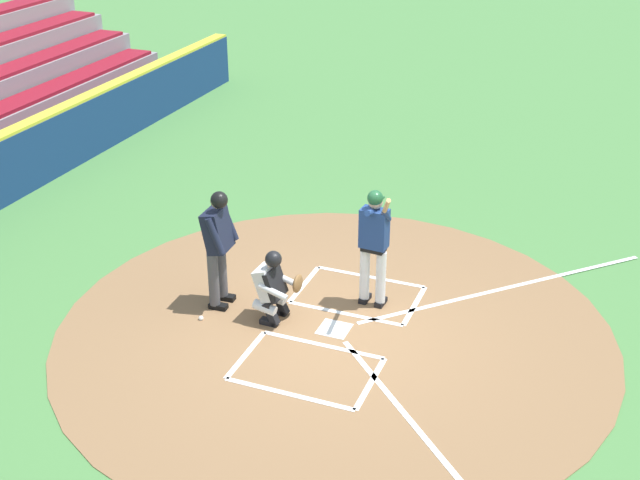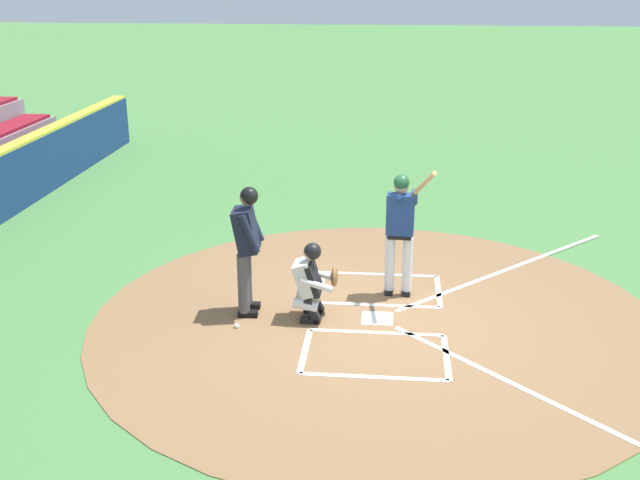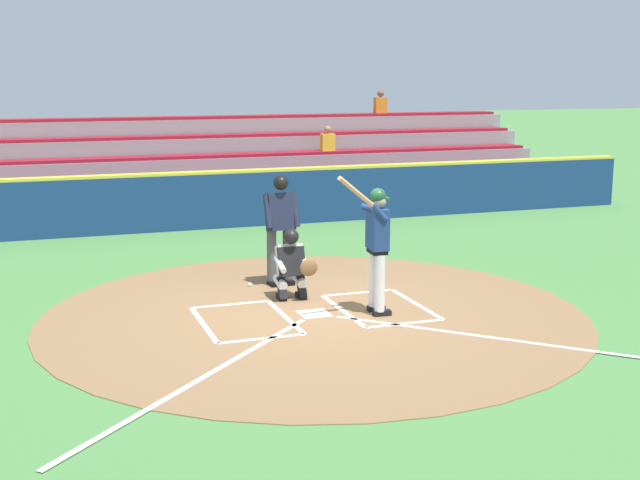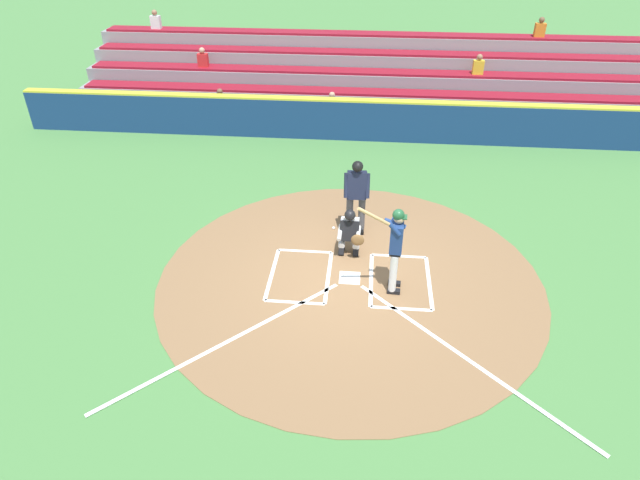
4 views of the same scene
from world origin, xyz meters
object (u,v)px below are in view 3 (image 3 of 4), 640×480
object	(u,v)px
batter	(377,241)
baseball	(250,285)
catcher	(292,263)
plate_umpire	(280,222)

from	to	relation	value
batter	baseball	xyz separation A→B (m)	(1.34, -2.20, -1.06)
batter	baseball	world-z (taller)	batter
catcher	plate_umpire	xyz separation A→B (m)	(-0.09, -0.91, 0.49)
catcher	batter	bearing A→B (deg)	127.18
batter	plate_umpire	size ratio (longest dim) A/B	1.14
batter	plate_umpire	distance (m)	2.28
catcher	plate_umpire	bearing A→B (deg)	-95.61
batter	baseball	size ratio (longest dim) A/B	28.76
batter	catcher	size ratio (longest dim) A/B	1.88
plate_umpire	baseball	size ratio (longest dim) A/B	25.20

